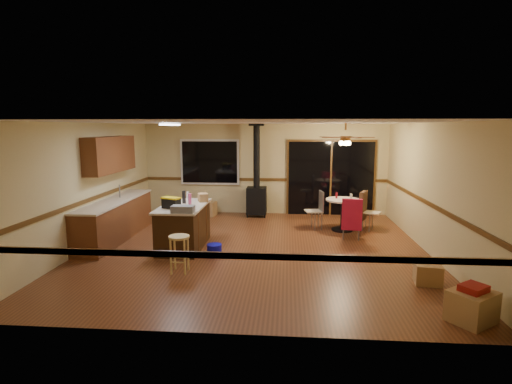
# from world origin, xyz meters

# --- Properties ---
(floor) EXTENTS (7.00, 7.00, 0.00)m
(floor) POSITION_xyz_m (0.00, 0.00, 0.00)
(floor) COLOR brown
(floor) RESTS_ON ground
(ceiling) EXTENTS (7.00, 7.00, 0.00)m
(ceiling) POSITION_xyz_m (0.00, 0.00, 2.60)
(ceiling) COLOR silver
(ceiling) RESTS_ON ground
(wall_back) EXTENTS (7.00, 0.00, 7.00)m
(wall_back) POSITION_xyz_m (0.00, 3.50, 1.30)
(wall_back) COLOR #C8B77E
(wall_back) RESTS_ON ground
(wall_front) EXTENTS (7.00, 0.00, 7.00)m
(wall_front) POSITION_xyz_m (0.00, -3.50, 1.30)
(wall_front) COLOR #C8B77E
(wall_front) RESTS_ON ground
(wall_left) EXTENTS (0.00, 7.00, 7.00)m
(wall_left) POSITION_xyz_m (-3.50, 0.00, 1.30)
(wall_left) COLOR #C8B77E
(wall_left) RESTS_ON ground
(wall_right) EXTENTS (0.00, 7.00, 7.00)m
(wall_right) POSITION_xyz_m (3.50, 0.00, 1.30)
(wall_right) COLOR #C8B77E
(wall_right) RESTS_ON ground
(chair_rail) EXTENTS (7.00, 7.00, 0.08)m
(chair_rail) POSITION_xyz_m (0.00, 0.00, 1.00)
(chair_rail) COLOR #543515
(chair_rail) RESTS_ON ground
(window) EXTENTS (1.72, 0.10, 1.32)m
(window) POSITION_xyz_m (-1.60, 3.45, 1.50)
(window) COLOR black
(window) RESTS_ON ground
(sliding_door) EXTENTS (2.52, 0.10, 2.10)m
(sliding_door) POSITION_xyz_m (1.90, 3.45, 1.05)
(sliding_door) COLOR black
(sliding_door) RESTS_ON ground
(lower_cabinets) EXTENTS (0.60, 3.00, 0.86)m
(lower_cabinets) POSITION_xyz_m (-3.20, 0.50, 0.43)
(lower_cabinets) COLOR brown
(lower_cabinets) RESTS_ON ground
(countertop) EXTENTS (0.64, 3.04, 0.04)m
(countertop) POSITION_xyz_m (-3.20, 0.50, 0.88)
(countertop) COLOR beige
(countertop) RESTS_ON lower_cabinets
(upper_cabinets) EXTENTS (0.35, 2.00, 0.80)m
(upper_cabinets) POSITION_xyz_m (-3.33, 0.70, 1.90)
(upper_cabinets) COLOR brown
(upper_cabinets) RESTS_ON ground
(kitchen_island) EXTENTS (0.88, 1.68, 0.90)m
(kitchen_island) POSITION_xyz_m (-1.50, 0.00, 0.45)
(kitchen_island) COLOR black
(kitchen_island) RESTS_ON ground
(wood_stove) EXTENTS (0.55, 0.50, 2.52)m
(wood_stove) POSITION_xyz_m (-0.20, 3.05, 0.73)
(wood_stove) COLOR black
(wood_stove) RESTS_ON ground
(ceiling_fan) EXTENTS (0.24, 0.24, 0.55)m
(ceiling_fan) POSITION_xyz_m (2.02, 1.65, 2.21)
(ceiling_fan) COLOR brown
(ceiling_fan) RESTS_ON ceiling
(fluorescent_strip) EXTENTS (0.10, 1.20, 0.04)m
(fluorescent_strip) POSITION_xyz_m (-1.80, 0.30, 2.56)
(fluorescent_strip) COLOR white
(fluorescent_strip) RESTS_ON ceiling
(toolbox_grey) EXTENTS (0.43, 0.24, 0.13)m
(toolbox_grey) POSITION_xyz_m (-1.32, -0.70, 0.97)
(toolbox_grey) COLOR slate
(toolbox_grey) RESTS_ON kitchen_island
(toolbox_black) EXTENTS (0.40, 0.31, 0.20)m
(toolbox_black) POSITION_xyz_m (-1.65, -0.33, 1.00)
(toolbox_black) COLOR black
(toolbox_black) RESTS_ON kitchen_island
(toolbox_yellow_lid) EXTENTS (0.43, 0.33, 0.03)m
(toolbox_yellow_lid) POSITION_xyz_m (-1.65, -0.33, 1.11)
(toolbox_yellow_lid) COLOR gold
(toolbox_yellow_lid) RESTS_ON toolbox_black
(box_on_island) EXTENTS (0.28, 0.32, 0.18)m
(box_on_island) POSITION_xyz_m (-1.18, 0.46, 0.99)
(box_on_island) COLOR #A67C4A
(box_on_island) RESTS_ON kitchen_island
(bottle_dark) EXTENTS (0.09, 0.09, 0.27)m
(bottle_dark) POSITION_xyz_m (-1.54, 0.22, 1.03)
(bottle_dark) COLOR black
(bottle_dark) RESTS_ON kitchen_island
(bottle_pink) EXTENTS (0.08, 0.08, 0.22)m
(bottle_pink) POSITION_xyz_m (-1.39, 0.13, 1.01)
(bottle_pink) COLOR #D84C8C
(bottle_pink) RESTS_ON kitchen_island
(bottle_white) EXTENTS (0.07, 0.07, 0.17)m
(bottle_white) POSITION_xyz_m (-1.59, 0.72, 0.98)
(bottle_white) COLOR white
(bottle_white) RESTS_ON kitchen_island
(bar_stool) EXTENTS (0.38, 0.38, 0.66)m
(bar_stool) POSITION_xyz_m (-1.20, -1.47, 0.33)
(bar_stool) COLOR #D5BB70
(bar_stool) RESTS_ON floor
(blue_bucket) EXTENTS (0.36, 0.36, 0.24)m
(blue_bucket) POSITION_xyz_m (-0.75, -0.56, 0.12)
(blue_bucket) COLOR #0C0DB2
(blue_bucket) RESTS_ON floor
(dining_table) EXTENTS (0.84, 0.84, 0.78)m
(dining_table) POSITION_xyz_m (2.02, 1.65, 0.53)
(dining_table) COLOR black
(dining_table) RESTS_ON ground
(glass_red) EXTENTS (0.07, 0.07, 0.15)m
(glass_red) POSITION_xyz_m (1.87, 1.75, 0.85)
(glass_red) COLOR #590C14
(glass_red) RESTS_ON dining_table
(glass_cream) EXTENTS (0.07, 0.07, 0.14)m
(glass_cream) POSITION_xyz_m (2.20, 1.60, 0.85)
(glass_cream) COLOR beige
(glass_cream) RESTS_ON dining_table
(chair_left) EXTENTS (0.47, 0.46, 0.51)m
(chair_left) POSITION_xyz_m (1.42, 1.77, 0.59)
(chair_left) COLOR tan
(chair_left) RESTS_ON ground
(chair_near) EXTENTS (0.47, 0.51, 0.70)m
(chair_near) POSITION_xyz_m (2.10, 0.77, 0.60)
(chair_near) COLOR tan
(chair_near) RESTS_ON ground
(chair_right) EXTENTS (0.59, 0.57, 0.70)m
(chair_right) POSITION_xyz_m (2.55, 1.77, 0.60)
(chair_right) COLOR tan
(chair_right) RESTS_ON ground
(box_under_window) EXTENTS (0.57, 0.49, 0.41)m
(box_under_window) POSITION_xyz_m (-1.63, 3.02, 0.20)
(box_under_window) COLOR #A67C4A
(box_under_window) RESTS_ON floor
(box_corner_a) EXTENTS (0.71, 0.69, 0.41)m
(box_corner_a) POSITION_xyz_m (3.07, -2.93, 0.21)
(box_corner_a) COLOR #A67C4A
(box_corner_a) RESTS_ON floor
(box_corner_b) EXTENTS (0.45, 0.40, 0.33)m
(box_corner_b) POSITION_xyz_m (2.95, -1.66, 0.16)
(box_corner_b) COLOR #A67C4A
(box_corner_b) RESTS_ON floor
(box_small_red) EXTENTS (0.42, 0.40, 0.09)m
(box_small_red) POSITION_xyz_m (3.07, -2.93, 0.46)
(box_small_red) COLOR maroon
(box_small_red) RESTS_ON box_corner_a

